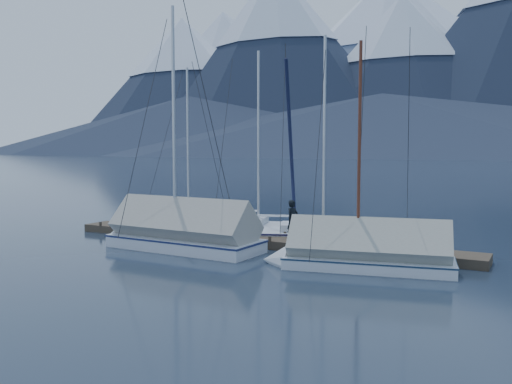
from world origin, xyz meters
TOP-DOWN VIEW (x-y plane):
  - ground at (0.00, 0.00)m, footprint 1000.00×1000.00m
  - dock at (0.00, 2.00)m, footprint 18.00×1.50m
  - mooring_posts at (-0.50, 2.00)m, footprint 15.12×1.52m
  - sailboat_open_left at (-4.66, 4.38)m, footprint 6.69×2.83m
  - sailboat_open_mid at (-0.88, 4.89)m, footprint 7.32×3.77m
  - sailboat_open_right at (2.64, 4.27)m, footprint 7.48×4.62m
  - sailboat_covered_near at (4.95, -0.30)m, footprint 6.66×3.24m
  - sailboat_covered_far at (-2.58, -0.28)m, footprint 7.51×3.17m
  - person at (1.68, 1.97)m, footprint 0.54×0.67m

SIDE VIEW (x-z plane):
  - ground at x=0.00m, z-range 0.00..0.00m
  - dock at x=0.00m, z-range -0.16..0.38m
  - sailboat_open_left at x=-4.66m, z-range -4.21..4.51m
  - sailboat_open_mid at x=-0.88m, z-range -4.50..4.82m
  - sailboat_open_right at x=2.64m, z-range -4.63..4.96m
  - mooring_posts at x=-0.50m, z-range 0.17..0.52m
  - sailboat_covered_near at x=4.95m, z-range -3.74..4.57m
  - sailboat_covered_far at x=-2.58m, z-range -4.71..5.73m
  - person at x=1.68m, z-range 0.34..1.94m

